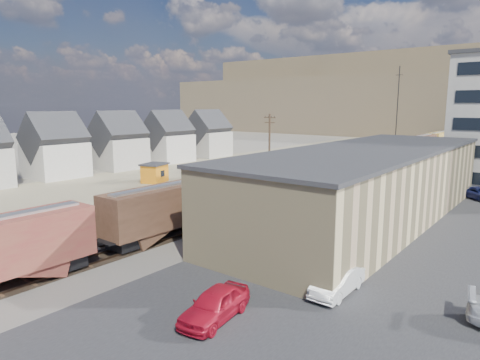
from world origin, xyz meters
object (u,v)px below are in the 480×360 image
Objects in this scene: freight_train at (352,161)px; maintenance_shed at (155,173)px; parked_car_red at (215,305)px; parked_car_blue at (480,194)px; utility_pole_north at (269,143)px; parked_car_white at (337,282)px.

freight_train is 25.89× the size of maintenance_shed.
parked_car_blue is at bearing 74.31° from parked_car_red.
maintenance_shed is (-9.46, -16.42, -3.83)m from utility_pole_north.
parked_car_red is 1.04× the size of parked_car_white.
parked_car_white is at bearing -50.53° from utility_pole_north.
parked_car_red is (34.57, -25.65, -0.62)m from maintenance_shed.
freight_train is 13.44m from utility_pole_north.
parked_car_white is (3.77, 7.01, -0.06)m from parked_car_red.
utility_pole_north is at bearing 129.26° from parked_car_white.
parked_car_blue is at bearing 86.36° from parked_car_white.
utility_pole_north reaches higher than freight_train.
maintenance_shed is 0.87× the size of parked_car_blue.
parked_car_red is at bearing -59.17° from utility_pole_north.
maintenance_shed is 0.97× the size of parked_car_white.
utility_pole_north reaches higher than parked_car_white.
parked_car_red is at bearing -118.52° from parked_car_white.
utility_pole_north is 49.19m from parked_car_red.
maintenance_shed reaches higher than parked_car_red.
maintenance_shed reaches higher than parked_car_white.
parked_car_red is at bearing -74.72° from freight_train.
utility_pole_north reaches higher than maintenance_shed.
utility_pole_north is 2.10× the size of parked_car_white.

